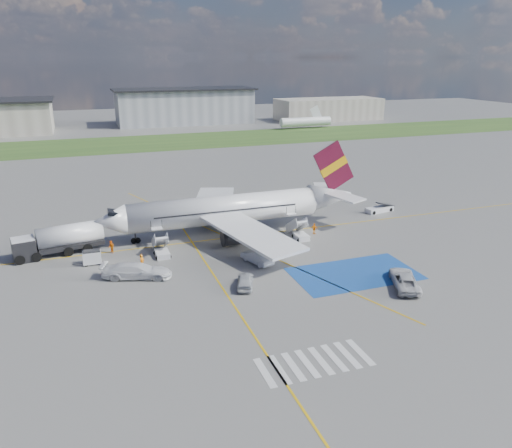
# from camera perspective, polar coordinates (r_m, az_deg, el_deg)

# --- Properties ---
(ground) EXTENTS (400.00, 400.00, 0.00)m
(ground) POSITION_cam_1_polar(r_m,az_deg,el_deg) (56.63, 0.31, -5.52)
(ground) COLOR #60605E
(ground) RESTS_ON ground
(grass_strip) EXTENTS (400.00, 30.00, 0.01)m
(grass_strip) POSITION_cam_1_polar(r_m,az_deg,el_deg) (146.53, -12.57, 9.02)
(grass_strip) COLOR #2D4C1E
(grass_strip) RESTS_ON ground
(taxiway_line_main) EXTENTS (120.00, 0.20, 0.01)m
(taxiway_line_main) POSITION_cam_1_polar(r_m,az_deg,el_deg) (67.21, -3.17, -1.58)
(taxiway_line_main) COLOR gold
(taxiway_line_main) RESTS_ON ground
(taxiway_line_cross) EXTENTS (0.20, 60.00, 0.01)m
(taxiway_line_cross) POSITION_cam_1_polar(r_m,az_deg,el_deg) (46.72, -1.32, -11.06)
(taxiway_line_cross) COLOR gold
(taxiway_line_cross) RESTS_ON ground
(taxiway_line_diag) EXTENTS (20.71, 56.45, 0.01)m
(taxiway_line_diag) POSITION_cam_1_polar(r_m,az_deg,el_deg) (67.21, -3.17, -1.58)
(taxiway_line_diag) COLOR gold
(taxiway_line_diag) RESTS_ON ground
(staging_box) EXTENTS (14.00, 8.00, 0.01)m
(staging_box) POSITION_cam_1_polar(r_m,az_deg,el_deg) (57.32, 11.19, -5.58)
(staging_box) COLOR #184693
(staging_box) RESTS_ON ground
(crosswalk) EXTENTS (9.00, 4.00, 0.01)m
(crosswalk) POSITION_cam_1_polar(r_m,az_deg,el_deg) (41.47, 6.66, -15.41)
(crosswalk) COLOR silver
(crosswalk) RESTS_ON ground
(terminal_centre) EXTENTS (48.00, 18.00, 12.00)m
(terminal_centre) POSITION_cam_1_polar(r_m,az_deg,el_deg) (188.22, -8.17, 13.13)
(terminal_centre) COLOR gray
(terminal_centre) RESTS_ON ground
(terminal_east) EXTENTS (40.00, 16.00, 8.00)m
(terminal_east) POSITION_cam_1_polar(r_m,az_deg,el_deg) (200.34, 8.28, 12.87)
(terminal_east) COLOR #9D9587
(terminal_east) RESTS_ON ground
(airliner) EXTENTS (36.81, 32.95, 11.92)m
(airliner) POSITION_cam_1_polar(r_m,az_deg,el_deg) (68.37, -2.48, 1.78)
(airliner) COLOR silver
(airliner) RESTS_ON ground
(airstairs_fwd) EXTENTS (1.90, 5.20, 3.60)m
(airstairs_fwd) POSITION_cam_1_polar(r_m,az_deg,el_deg) (62.10, -10.74, -3.01)
(airstairs_fwd) COLOR silver
(airstairs_fwd) RESTS_ON ground
(airstairs_aft) EXTENTS (1.90, 5.20, 3.60)m
(airstairs_aft) POSITION_cam_1_polar(r_m,az_deg,el_deg) (67.07, 5.03, -1.11)
(airstairs_aft) COLOR silver
(airstairs_aft) RESTS_ON ground
(fuel_tanker) EXTENTS (10.81, 4.65, 3.58)m
(fuel_tanker) POSITION_cam_1_polar(r_m,az_deg,el_deg) (65.83, -21.55, -1.95)
(fuel_tanker) COLOR black
(fuel_tanker) RESTS_ON ground
(gpu_cart) EXTENTS (2.08, 1.38, 1.70)m
(gpu_cart) POSITION_cam_1_polar(r_m,az_deg,el_deg) (61.51, -18.22, -3.72)
(gpu_cart) COLOR silver
(gpu_cart) RESTS_ON ground
(belt_loader) EXTENTS (5.17, 2.54, 1.50)m
(belt_loader) POSITION_cam_1_polar(r_m,az_deg,el_deg) (80.71, 13.93, 1.63)
(belt_loader) COLOR silver
(belt_loader) RESTS_ON ground
(car_silver_a) EXTENTS (3.03, 4.50, 1.42)m
(car_silver_a) POSITION_cam_1_polar(r_m,az_deg,el_deg) (52.87, -1.23, -6.49)
(car_silver_a) COLOR silver
(car_silver_a) RESTS_ON ground
(car_silver_b) EXTENTS (3.02, 4.86, 1.51)m
(car_silver_b) POSITION_cam_1_polar(r_m,az_deg,el_deg) (58.80, 0.12, -3.78)
(car_silver_b) COLOR silver
(car_silver_b) RESTS_ON ground
(van_white_a) EXTENTS (4.26, 5.68, 1.94)m
(van_white_a) POSITION_cam_1_polar(r_m,az_deg,el_deg) (55.28, 16.62, -5.87)
(van_white_a) COLOR silver
(van_white_a) RESTS_ON ground
(van_white_b) EXTENTS (6.15, 4.08, 2.24)m
(van_white_b) POSITION_cam_1_polar(r_m,az_deg,el_deg) (56.34, -13.51, -4.95)
(van_white_b) COLOR white
(van_white_b) RESTS_ON ground
(crew_fwd) EXTENTS (0.79, 0.80, 1.86)m
(crew_fwd) POSITION_cam_1_polar(r_m,az_deg,el_deg) (58.36, -12.90, -4.27)
(crew_fwd) COLOR orange
(crew_fwd) RESTS_ON ground
(crew_nose) EXTENTS (0.89, 0.97, 1.59)m
(crew_nose) POSITION_cam_1_polar(r_m,az_deg,el_deg) (64.23, -16.21, -2.54)
(crew_nose) COLOR orange
(crew_nose) RESTS_ON ground
(crew_aft) EXTENTS (0.85, 0.93, 1.53)m
(crew_aft) POSITION_cam_1_polar(r_m,az_deg,el_deg) (68.75, 6.69, -0.54)
(crew_aft) COLOR orange
(crew_aft) RESTS_ON ground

